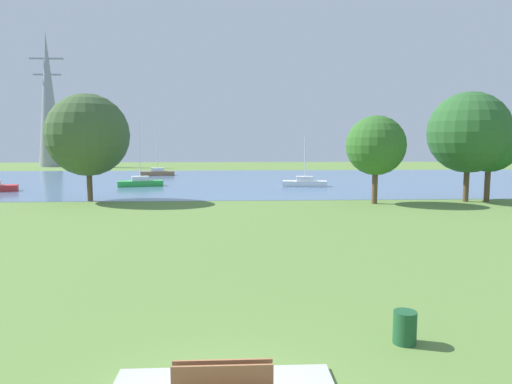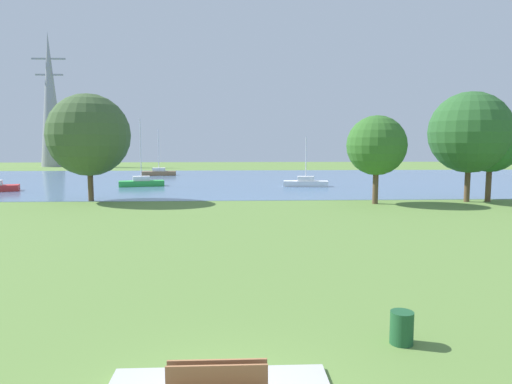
{
  "view_description": "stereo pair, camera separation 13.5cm",
  "coord_description": "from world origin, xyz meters",
  "px_view_note": "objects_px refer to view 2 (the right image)",
  "views": [
    {
      "loc": [
        0.22,
        -7.79,
        4.89
      ],
      "look_at": [
        1.54,
        19.32,
        1.9
      ],
      "focal_mm": 32.32,
      "sensor_mm": 36.0,
      "label": 1
    },
    {
      "loc": [
        0.35,
        -7.8,
        4.89
      ],
      "look_at": [
        1.54,
        19.32,
        1.9
      ],
      "focal_mm": 32.32,
      "sensor_mm": 36.0,
      "label": 2
    }
  ],
  "objects_px": {
    "tree_mid_shore": "(377,146)",
    "tree_east_near": "(491,144)",
    "sailboat_green": "(141,182)",
    "tree_west_far": "(470,133)",
    "sailboat_brown": "(159,172)",
    "tree_east_far": "(89,135)",
    "bench_facing_water": "(218,382)",
    "electricity_pylon": "(50,100)",
    "litter_bin": "(402,328)",
    "sailboat_white": "(306,182)"
  },
  "relations": [
    {
      "from": "tree_east_near",
      "to": "tree_east_far",
      "type": "bearing_deg",
      "value": 176.98
    },
    {
      "from": "sailboat_brown",
      "to": "tree_east_far",
      "type": "bearing_deg",
      "value": -91.68
    },
    {
      "from": "bench_facing_water",
      "to": "tree_west_far",
      "type": "distance_m",
      "value": 34.58
    },
    {
      "from": "sailboat_green",
      "to": "tree_west_far",
      "type": "relative_size",
      "value": 0.83
    },
    {
      "from": "sailboat_white",
      "to": "sailboat_green",
      "type": "relative_size",
      "value": 0.74
    },
    {
      "from": "tree_east_far",
      "to": "tree_mid_shore",
      "type": "bearing_deg",
      "value": -6.39
    },
    {
      "from": "tree_east_near",
      "to": "litter_bin",
      "type": "bearing_deg",
      "value": -122.61
    },
    {
      "from": "bench_facing_water",
      "to": "electricity_pylon",
      "type": "relative_size",
      "value": 0.07
    },
    {
      "from": "litter_bin",
      "to": "sailboat_white",
      "type": "bearing_deg",
      "value": 84.74
    },
    {
      "from": "tree_mid_shore",
      "to": "tree_east_near",
      "type": "xyz_separation_m",
      "value": [
        9.58,
        0.85,
        0.12
      ]
    },
    {
      "from": "sailboat_green",
      "to": "electricity_pylon",
      "type": "xyz_separation_m",
      "value": [
        -25.49,
        41.49,
        12.46
      ]
    },
    {
      "from": "tree_west_far",
      "to": "tree_east_near",
      "type": "xyz_separation_m",
      "value": [
        1.78,
        0.03,
        -0.91
      ]
    },
    {
      "from": "bench_facing_water",
      "to": "sailboat_brown",
      "type": "relative_size",
      "value": 0.27
    },
    {
      "from": "sailboat_green",
      "to": "tree_mid_shore",
      "type": "distance_m",
      "value": 26.38
    },
    {
      "from": "sailboat_green",
      "to": "tree_east_far",
      "type": "height_order",
      "value": "tree_east_far"
    },
    {
      "from": "litter_bin",
      "to": "sailboat_brown",
      "type": "bearing_deg",
      "value": 105.02
    },
    {
      "from": "bench_facing_water",
      "to": "tree_mid_shore",
      "type": "relative_size",
      "value": 0.26
    },
    {
      "from": "sailboat_green",
      "to": "tree_west_far",
      "type": "distance_m",
      "value": 32.78
    },
    {
      "from": "bench_facing_water",
      "to": "tree_east_far",
      "type": "xyz_separation_m",
      "value": [
        -11.57,
        30.08,
        4.93
      ]
    },
    {
      "from": "tree_mid_shore",
      "to": "electricity_pylon",
      "type": "bearing_deg",
      "value": 129.63
    },
    {
      "from": "tree_east_far",
      "to": "electricity_pylon",
      "type": "xyz_separation_m",
      "value": [
        -23.89,
        53.94,
        7.52
      ]
    },
    {
      "from": "bench_facing_water",
      "to": "sailboat_brown",
      "type": "xyz_separation_m",
      "value": [
        -10.73,
        58.7,
        -0.01
      ]
    },
    {
      "from": "tree_west_far",
      "to": "tree_east_far",
      "type": "bearing_deg",
      "value": 176.76
    },
    {
      "from": "bench_facing_water",
      "to": "tree_east_near",
      "type": "height_order",
      "value": "tree_east_near"
    },
    {
      "from": "sailboat_white",
      "to": "electricity_pylon",
      "type": "xyz_separation_m",
      "value": [
        -43.4,
        42.51,
        12.48
      ]
    },
    {
      "from": "tree_mid_shore",
      "to": "tree_east_near",
      "type": "bearing_deg",
      "value": 5.09
    },
    {
      "from": "bench_facing_water",
      "to": "tree_west_far",
      "type": "relative_size",
      "value": 0.2
    },
    {
      "from": "litter_bin",
      "to": "sailboat_brown",
      "type": "xyz_separation_m",
      "value": [
        -15.08,
        56.22,
        0.06
      ]
    },
    {
      "from": "tree_west_far",
      "to": "bench_facing_water",
      "type": "bearing_deg",
      "value": -124.03
    },
    {
      "from": "sailboat_white",
      "to": "sailboat_brown",
      "type": "bearing_deg",
      "value": 137.36
    },
    {
      "from": "tree_west_far",
      "to": "sailboat_white",
      "type": "bearing_deg",
      "value": 130.38
    },
    {
      "from": "litter_bin",
      "to": "tree_west_far",
      "type": "bearing_deg",
      "value": 60.24
    },
    {
      "from": "bench_facing_water",
      "to": "tree_mid_shore",
      "type": "xyz_separation_m",
      "value": [
        11.33,
        27.51,
        4.1
      ]
    },
    {
      "from": "bench_facing_water",
      "to": "tree_east_near",
      "type": "relative_size",
      "value": 0.26
    },
    {
      "from": "bench_facing_water",
      "to": "sailboat_white",
      "type": "distance_m",
      "value": 42.26
    },
    {
      "from": "tree_east_near",
      "to": "bench_facing_water",
      "type": "bearing_deg",
      "value": -126.4
    },
    {
      "from": "tree_east_far",
      "to": "sailboat_green",
      "type": "bearing_deg",
      "value": 82.66
    },
    {
      "from": "electricity_pylon",
      "to": "tree_east_near",
      "type": "bearing_deg",
      "value": -44.63
    },
    {
      "from": "sailboat_brown",
      "to": "tree_east_near",
      "type": "xyz_separation_m",
      "value": [
        31.64,
        -30.33,
        4.23
      ]
    },
    {
      "from": "bench_facing_water",
      "to": "sailboat_green",
      "type": "relative_size",
      "value": 0.25
    },
    {
      "from": "tree_mid_shore",
      "to": "electricity_pylon",
      "type": "height_order",
      "value": "electricity_pylon"
    },
    {
      "from": "tree_west_far",
      "to": "tree_east_near",
      "type": "relative_size",
      "value": 1.27
    },
    {
      "from": "tree_east_far",
      "to": "sailboat_white",
      "type": "bearing_deg",
      "value": 30.35
    },
    {
      "from": "sailboat_white",
      "to": "tree_east_near",
      "type": "xyz_separation_m",
      "value": [
        12.97,
        -13.14,
        4.24
      ]
    },
    {
      "from": "tree_west_far",
      "to": "electricity_pylon",
      "type": "xyz_separation_m",
      "value": [
        -54.59,
        55.67,
        7.32
      ]
    },
    {
      "from": "tree_east_far",
      "to": "electricity_pylon",
      "type": "height_order",
      "value": "electricity_pylon"
    },
    {
      "from": "sailboat_brown",
      "to": "bench_facing_water",
      "type": "bearing_deg",
      "value": -79.64
    },
    {
      "from": "litter_bin",
      "to": "electricity_pylon",
      "type": "distance_m",
      "value": 91.59
    },
    {
      "from": "tree_east_far",
      "to": "electricity_pylon",
      "type": "distance_m",
      "value": 59.47
    },
    {
      "from": "sailboat_brown",
      "to": "electricity_pylon",
      "type": "relative_size",
      "value": 0.26
    }
  ]
}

